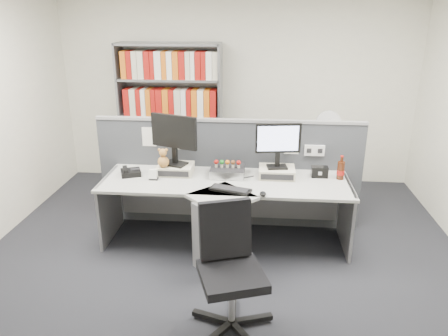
# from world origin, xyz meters

# --- Properties ---
(ground) EXTENTS (5.50, 5.50, 0.00)m
(ground) POSITION_xyz_m (0.00, 0.00, 0.00)
(ground) COLOR #292A30
(ground) RESTS_ON ground
(room_shell) EXTENTS (5.04, 5.54, 2.72)m
(room_shell) POSITION_xyz_m (0.00, 0.00, 1.79)
(room_shell) COLOR white
(room_shell) RESTS_ON ground
(partition) EXTENTS (3.00, 0.08, 1.27)m
(partition) POSITION_xyz_m (0.00, 1.25, 0.65)
(partition) COLOR #3F4248
(partition) RESTS_ON ground
(desk) EXTENTS (2.60, 1.20, 0.72)m
(desk) POSITION_xyz_m (0.00, 0.60, 0.46)
(desk) COLOR #B2B3AC
(desk) RESTS_ON ground
(monitor_riser_left) EXTENTS (0.38, 0.31, 0.10)m
(monitor_riser_left) POSITION_xyz_m (-0.56, 0.98, 0.77)
(monitor_riser_left) COLOR beige
(monitor_riser_left) RESTS_ON desk
(monitor_riser_right) EXTENTS (0.38, 0.31, 0.10)m
(monitor_riser_right) POSITION_xyz_m (0.54, 0.98, 0.77)
(monitor_riser_right) COLOR beige
(monitor_riser_right) RESTS_ON desk
(monitor_left) EXTENTS (0.52, 0.25, 0.55)m
(monitor_left) POSITION_xyz_m (-0.56, 0.98, 1.15)
(monitor_left) COLOR black
(monitor_left) RESTS_ON monitor_riser_left
(monitor_right) EXTENTS (0.47, 0.18, 0.48)m
(monitor_right) POSITION_xyz_m (0.54, 0.98, 1.11)
(monitor_right) COLOR black
(monitor_right) RESTS_ON monitor_riser_right
(desktop_pc) EXTENTS (0.36, 0.32, 0.10)m
(desktop_pc) POSITION_xyz_m (0.01, 0.97, 0.77)
(desktop_pc) COLOR black
(desktop_pc) RESTS_ON desk
(figurines) EXTENTS (0.29, 0.05, 0.09)m
(figurines) POSITION_xyz_m (0.01, 0.95, 0.87)
(figurines) COLOR beige
(figurines) RESTS_ON desktop_pc
(keyboard) EXTENTS (0.43, 0.27, 0.03)m
(keyboard) POSITION_xyz_m (0.07, 0.55, 0.73)
(keyboard) COLOR black
(keyboard) RESTS_ON desk
(mouse) EXTENTS (0.06, 0.10, 0.04)m
(mouse) POSITION_xyz_m (0.39, 0.46, 0.74)
(mouse) COLOR black
(mouse) RESTS_ON desk
(desk_phone) EXTENTS (0.26, 0.25, 0.09)m
(desk_phone) POSITION_xyz_m (-1.04, 0.88, 0.75)
(desk_phone) COLOR black
(desk_phone) RESTS_ON desk
(desk_calendar) EXTENTS (0.09, 0.07, 0.11)m
(desk_calendar) POSITION_xyz_m (-0.76, 0.78, 0.77)
(desk_calendar) COLOR black
(desk_calendar) RESTS_ON desk
(plush_toy) EXTENTS (0.12, 0.12, 0.21)m
(plush_toy) POSITION_xyz_m (-0.67, 0.90, 0.91)
(plush_toy) COLOR #B07A3A
(plush_toy) RESTS_ON monitor_riser_left
(speaker) EXTENTS (0.17, 0.10, 0.12)m
(speaker) POSITION_xyz_m (0.99, 1.01, 0.78)
(speaker) COLOR black
(speaker) RESTS_ON desk
(cola_bottle) EXTENTS (0.08, 0.08, 0.26)m
(cola_bottle) POSITION_xyz_m (1.20, 0.97, 0.82)
(cola_bottle) COLOR #3F190A
(cola_bottle) RESTS_ON desk
(shelving_unit) EXTENTS (1.41, 0.40, 2.00)m
(shelving_unit) POSITION_xyz_m (-0.90, 2.44, 0.98)
(shelving_unit) COLOR slate
(shelving_unit) RESTS_ON ground
(filing_cabinet) EXTENTS (0.45, 0.61, 0.70)m
(filing_cabinet) POSITION_xyz_m (1.20, 1.99, 0.35)
(filing_cabinet) COLOR slate
(filing_cabinet) RESTS_ON ground
(desk_fan) EXTENTS (0.31, 0.19, 0.52)m
(desk_fan) POSITION_xyz_m (1.20, 1.99, 1.03)
(desk_fan) COLOR white
(desk_fan) RESTS_ON filing_cabinet
(office_chair) EXTENTS (0.66, 0.64, 1.00)m
(office_chair) POSITION_xyz_m (0.14, -0.48, 0.53)
(office_chair) COLOR silver
(office_chair) RESTS_ON ground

